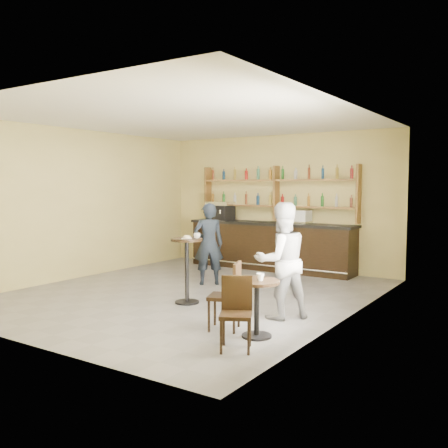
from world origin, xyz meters
The scene contains 23 objects.
floor centered at (0.00, 0.00, 0.00)m, with size 7.00×7.00×0.00m, color slate.
ceiling centered at (0.00, 0.00, 3.20)m, with size 7.00×7.00×0.00m, color white.
wall_back centered at (0.00, 3.50, 1.60)m, with size 7.00×7.00×0.00m, color #D0C176.
wall_front centered at (0.00, -3.50, 1.60)m, with size 7.00×7.00×0.00m, color #D0C176.
wall_left centered at (-3.00, 0.00, 1.60)m, with size 7.00×7.00×0.00m, color #D0C176.
wall_right centered at (3.00, 0.00, 1.60)m, with size 7.00×7.00×0.00m, color #D0C176.
window_pane centered at (2.99, -1.20, 1.70)m, with size 2.00×2.00×0.00m, color white.
window_frame centered at (2.99, -1.20, 1.70)m, with size 0.04×1.70×2.10m, color black, non-canonical shape.
shelf_unit centered at (0.00, 3.37, 1.81)m, with size 4.00×0.26×1.40m, color brown, non-canonical shape.
liquor_bottles centered at (0.00, 3.37, 1.98)m, with size 3.68×0.10×1.00m, color #8C5919, non-canonical shape.
bar_counter centered at (-0.03, 3.15, 0.56)m, with size 4.16×0.81×1.13m, color black, non-canonical shape.
espresso_machine centered at (-1.46, 3.15, 1.36)m, with size 0.65×0.42×0.46m, color black, non-canonical shape.
pastry_case centered at (0.70, 3.15, 1.28)m, with size 0.51×0.41×0.31m, color silver, non-canonical shape.
pedestal_table centered at (0.39, -0.63, 0.55)m, with size 0.54×0.54×1.11m, color black, non-canonical shape.
napkin centered at (0.39, -0.63, 1.11)m, with size 0.17×0.17×0.00m, color white.
donut centered at (0.40, -0.64, 1.14)m, with size 0.13×0.13×0.05m, color #C29447.
cup_pedestal centered at (0.53, -0.53, 1.15)m, with size 0.11×0.11×0.09m, color white.
man_main centered at (-0.22, 0.88, 0.82)m, with size 0.60×0.39×1.65m, color black.
cafe_table centered at (2.32, -1.63, 0.38)m, with size 0.60×0.60×0.76m, color black, non-canonical shape.
cup_cafe centered at (2.37, -1.63, 0.81)m, with size 0.11×0.11×0.10m, color white.
chair_west centered at (1.77, -1.58, 0.47)m, with size 0.41×0.41×0.95m, color black, non-canonical shape.
chair_south centered at (2.37, -2.23, 0.45)m, with size 0.39×0.39×0.89m, color black, non-canonical shape.
patron_second centered at (2.16, -0.60, 0.88)m, with size 0.85×0.66×1.75m, color gray.
Camera 1 is at (5.53, -7.27, 2.02)m, focal length 40.00 mm.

